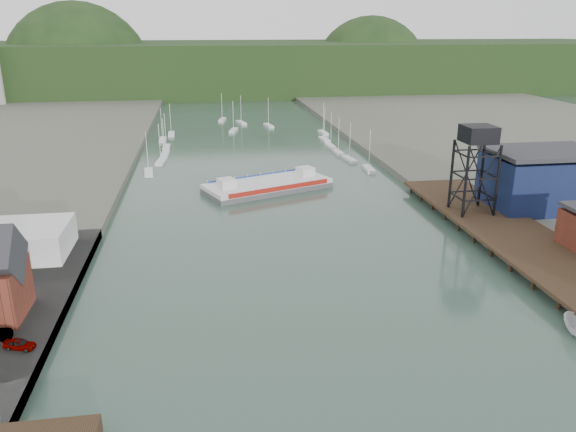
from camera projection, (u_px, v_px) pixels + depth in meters
name	position (u px, v px, depth m)	size (l,w,h in m)	color
east_pier	(517.00, 236.00, 92.95)	(14.00, 70.00, 2.45)	black
white_shed	(7.00, 241.00, 85.48)	(18.00, 12.00, 4.50)	silver
lift_tower	(478.00, 140.00, 100.40)	(6.50, 6.50, 16.00)	black
blue_shed	(542.00, 180.00, 107.17)	(20.50, 14.50, 11.30)	#0C1037
marina_sailboats	(248.00, 142.00, 175.68)	(57.71, 92.65, 0.90)	silver
distant_hills	(217.00, 70.00, 324.34)	(500.00, 120.00, 80.00)	black
chain_ferry	(268.00, 185.00, 125.45)	(29.98, 20.85, 4.01)	#4F4F52
car_west_a	(19.00, 344.00, 60.97)	(1.40, 3.47, 1.18)	#999999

